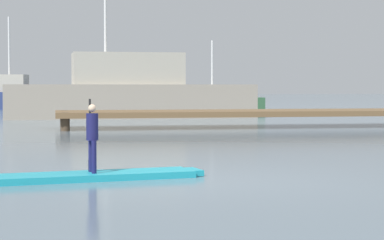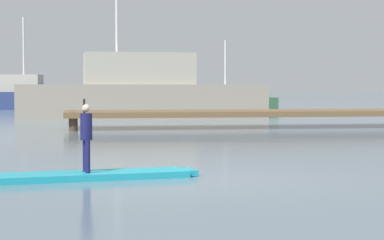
{
  "view_description": "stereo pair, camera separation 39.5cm",
  "coord_description": "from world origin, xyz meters",
  "px_view_note": "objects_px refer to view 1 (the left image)",
  "views": [
    {
      "loc": [
        -2.2,
        -10.76,
        1.39
      ],
      "look_at": [
        0.47,
        3.69,
        0.73
      ],
      "focal_mm": 69.85,
      "sensor_mm": 36.0,
      "label": 1
    },
    {
      "loc": [
        -1.81,
        -10.83,
        1.39
      ],
      "look_at": [
        0.47,
        3.69,
        0.73
      ],
      "focal_mm": 69.85,
      "sensor_mm": 36.0,
      "label": 2
    }
  ],
  "objects_px": {
    "paddler_child_solo": "(92,135)",
    "fishing_boat_green_midground": "(220,101)",
    "fishing_boat_white_large": "(129,93)",
    "paddleboard_near": "(92,176)"
  },
  "relations": [
    {
      "from": "paddleboard_near",
      "to": "fishing_boat_white_large",
      "type": "bearing_deg",
      "value": 82.86
    },
    {
      "from": "paddler_child_solo",
      "to": "fishing_boat_white_large",
      "type": "distance_m",
      "value": 21.95
    },
    {
      "from": "fishing_boat_green_midground",
      "to": "paddler_child_solo",
      "type": "bearing_deg",
      "value": -106.05
    },
    {
      "from": "paddleboard_near",
      "to": "fishing_boat_green_midground",
      "type": "relative_size",
      "value": 0.66
    },
    {
      "from": "paddler_child_solo",
      "to": "fishing_boat_white_large",
      "type": "relative_size",
      "value": 0.1
    },
    {
      "from": "paddleboard_near",
      "to": "paddler_child_solo",
      "type": "relative_size",
      "value": 3.12
    },
    {
      "from": "paddleboard_near",
      "to": "fishing_boat_green_midground",
      "type": "distance_m",
      "value": 31.56
    },
    {
      "from": "paddleboard_near",
      "to": "paddler_child_solo",
      "type": "bearing_deg",
      "value": 77.12
    },
    {
      "from": "paddler_child_solo",
      "to": "fishing_boat_green_midground",
      "type": "xyz_separation_m",
      "value": [
        8.72,
        30.31,
        -0.11
      ]
    },
    {
      "from": "paddleboard_near",
      "to": "fishing_boat_green_midground",
      "type": "bearing_deg",
      "value": 73.95
    }
  ]
}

